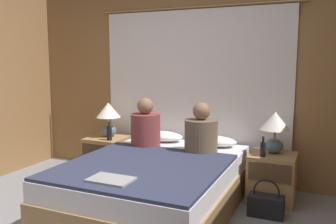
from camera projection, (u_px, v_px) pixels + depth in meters
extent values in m
cube|color=olive|center=(195.00, 80.00, 4.46)|extent=(4.72, 0.06, 2.50)
cube|color=white|center=(193.00, 96.00, 4.43)|extent=(2.40, 0.02, 2.11)
cylinder|color=brown|center=(194.00, 8.00, 4.28)|extent=(2.60, 0.02, 0.02)
cube|color=#99754C|center=(156.00, 194.00, 3.59)|extent=(1.50, 2.05, 0.32)
cube|color=silver|center=(156.00, 170.00, 3.55)|extent=(1.46, 2.01, 0.19)
cube|color=#A87F51|center=(107.00, 157.00, 4.62)|extent=(0.48, 0.46, 0.51)
cube|color=#4C3823|center=(96.00, 151.00, 4.39)|extent=(0.42, 0.02, 0.18)
cube|color=#A87F51|center=(272.00, 178.00, 3.79)|extent=(0.48, 0.46, 0.51)
cube|color=#4C3823|center=(269.00, 173.00, 3.56)|extent=(0.42, 0.02, 0.18)
ellipsoid|color=slate|center=(109.00, 131.00, 4.63)|extent=(0.19, 0.19, 0.15)
cylinder|color=#B2A893|center=(109.00, 121.00, 4.61)|extent=(0.02, 0.02, 0.10)
cone|color=white|center=(108.00, 110.00, 4.59)|extent=(0.31, 0.31, 0.19)
ellipsoid|color=slate|center=(274.00, 146.00, 3.79)|extent=(0.19, 0.19, 0.15)
cylinder|color=#B2A893|center=(275.00, 134.00, 3.78)|extent=(0.02, 0.02, 0.10)
cone|color=white|center=(275.00, 121.00, 3.76)|extent=(0.31, 0.31, 0.19)
ellipsoid|color=white|center=(161.00, 136.00, 4.41)|extent=(0.58, 0.31, 0.12)
ellipsoid|color=white|center=(212.00, 141.00, 4.15)|extent=(0.58, 0.31, 0.12)
cube|color=#2D334C|center=(143.00, 167.00, 3.28)|extent=(1.44, 1.44, 0.03)
cylinder|color=brown|center=(146.00, 130.00, 4.08)|extent=(0.34, 0.34, 0.38)
sphere|color=#846047|center=(145.00, 106.00, 4.04)|extent=(0.19, 0.19, 0.19)
cylinder|color=brown|center=(201.00, 136.00, 3.82)|extent=(0.36, 0.36, 0.36)
sphere|color=#846047|center=(201.00, 111.00, 3.78)|extent=(0.19, 0.19, 0.19)
cylinder|color=black|center=(109.00, 133.00, 4.40)|extent=(0.07, 0.07, 0.18)
cylinder|color=black|center=(109.00, 124.00, 4.39)|extent=(0.02, 0.02, 0.06)
cylinder|color=black|center=(263.00, 149.00, 3.66)|extent=(0.06, 0.06, 0.15)
cylinder|color=black|center=(263.00, 139.00, 3.65)|extent=(0.02, 0.02, 0.06)
cube|color=#9EA0A5|center=(111.00, 180.00, 2.86)|extent=(0.36, 0.24, 0.02)
cube|color=black|center=(89.00, 172.00, 4.21)|extent=(0.33, 0.22, 0.36)
cube|color=black|center=(88.00, 162.00, 4.17)|extent=(0.29, 0.23, 0.08)
cube|color=black|center=(266.00, 206.00, 3.44)|extent=(0.34, 0.18, 0.20)
torus|color=black|center=(266.00, 192.00, 3.42)|extent=(0.25, 0.02, 0.25)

